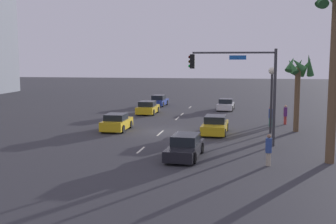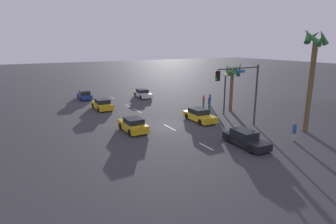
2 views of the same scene
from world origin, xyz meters
TOP-DOWN VIEW (x-y plane):
  - ground_plane at (0.00, 0.00)m, footprint 220.00×220.00m
  - lane_stripe_0 at (-18.00, 0.00)m, footprint 1.93×0.14m
  - lane_stripe_1 at (-11.05, 0.00)m, footprint 1.91×0.14m
  - lane_stripe_2 at (-7.74, 0.00)m, footprint 2.46×0.14m
  - lane_stripe_3 at (0.89, 0.00)m, footprint 2.45×0.14m
  - lane_stripe_4 at (7.22, 0.00)m, footprint 1.94×0.14m
  - car_0 at (-15.98, 4.47)m, footprint 4.21×2.00m
  - car_1 at (0.20, 4.26)m, footprint 4.51×2.02m
  - car_2 at (0.15, -3.80)m, footprint 3.97×1.94m
  - car_3 at (8.66, 3.05)m, footprint 4.54×1.96m
  - car_4 at (-19.07, -4.16)m, footprint 4.05×1.89m
  - car_5 at (-10.81, -3.73)m, footprint 4.18×2.01m
  - traffic_signal at (4.54, 6.47)m, footprint 0.54×5.80m
  - streetlamp at (-0.69, 8.56)m, footprint 0.56×0.56m
  - pedestrian_0 at (-5.63, 10.18)m, footprint 0.44×0.44m
  - pedestrian_1 at (9.86, 7.75)m, footprint 0.47×0.47m
  - pedestrian_2 at (-5.31, 8.86)m, footprint 0.36×0.36m
  - pedestrian_3 at (-3.95, 8.78)m, footprint 0.51×0.51m
  - palm_tree_0 at (-1.87, 10.73)m, footprint 2.28×2.42m
  - palm_tree_1 at (8.59, 11.05)m, footprint 2.31×2.39m

SIDE VIEW (x-z plane):
  - ground_plane at x=0.00m, z-range 0.00..0.00m
  - lane_stripe_0 at x=-18.00m, z-range 0.00..0.01m
  - lane_stripe_1 at x=-11.05m, z-range 0.00..0.01m
  - lane_stripe_2 at x=-7.74m, z-range 0.00..0.01m
  - lane_stripe_3 at x=0.89m, z-range 0.00..0.01m
  - lane_stripe_4 at x=7.22m, z-range 0.00..0.01m
  - car_0 at x=-15.98m, z-range -0.05..1.26m
  - car_3 at x=8.66m, z-range -0.05..1.28m
  - car_4 at x=-19.07m, z-range -0.06..1.33m
  - car_1 at x=0.20m, z-range -0.05..1.33m
  - car_2 at x=0.15m, z-range -0.05..1.34m
  - car_5 at x=-10.81m, z-range -0.05..1.35m
  - pedestrian_1 at x=9.86m, z-range 0.05..1.78m
  - pedestrian_2 at x=-5.31m, z-range 0.06..1.78m
  - pedestrian_0 at x=-5.63m, z-range 0.05..1.82m
  - pedestrian_3 at x=-3.95m, z-range 0.05..1.86m
  - streetlamp at x=-0.69m, z-range 1.12..6.31m
  - traffic_signal at x=4.54m, z-range 1.18..7.63m
  - palm_tree_0 at x=-1.87m, z-range 1.46..7.72m
  - palm_tree_1 at x=8.59m, z-range 1.85..11.86m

